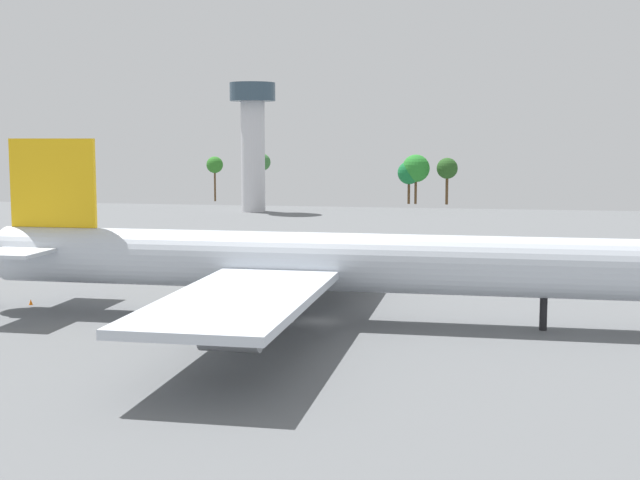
% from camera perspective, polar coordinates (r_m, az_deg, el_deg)
% --- Properties ---
extents(ground_plane, '(283.87, 283.87, 0.00)m').
position_cam_1_polar(ground_plane, '(85.31, -0.00, -5.31)').
color(ground_plane, slate).
extents(cargo_airplane, '(70.97, 60.67, 17.66)m').
position_cam_1_polar(cargo_airplane, '(84.43, -0.44, -1.47)').
color(cargo_airplane, silver).
rests_on(cargo_airplane, ground_plane).
extents(cargo_loader, '(2.76, 5.12, 2.15)m').
position_cam_1_polar(cargo_loader, '(131.86, -12.33, -0.69)').
color(cargo_loader, '#B21E19').
rests_on(cargo_loader, ground_plane).
extents(safety_cone_tail, '(0.42, 0.42, 0.60)m').
position_cam_1_polar(safety_cone_tail, '(98.46, -18.34, -3.86)').
color(safety_cone_tail, orange).
rests_on(safety_cone_tail, ground_plane).
extents(control_tower, '(10.97, 10.97, 30.98)m').
position_cam_1_polar(control_tower, '(212.86, -4.40, 6.99)').
color(control_tower, silver).
rests_on(control_tower, ground_plane).
extents(tree_line_backdrop, '(142.06, 7.45, 13.50)m').
position_cam_1_polar(tree_line_backdrop, '(237.40, 9.03, 4.53)').
color(tree_line_backdrop, '#51381E').
rests_on(tree_line_backdrop, ground_plane).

